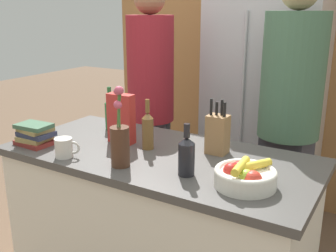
{
  "coord_description": "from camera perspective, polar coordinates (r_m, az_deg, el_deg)",
  "views": [
    {
      "loc": [
        1.02,
        -1.6,
        1.61
      ],
      "look_at": [
        0.0,
        0.1,
        1.02
      ],
      "focal_mm": 42.0,
      "sensor_mm": 36.0,
      "label": 1
    }
  ],
  "objects": [
    {
      "name": "kitchen_island",
      "position": [
        2.23,
        -1.31,
        -14.76
      ],
      "size": [
        1.61,
        0.76,
        0.9
      ],
      "color": "silver",
      "rests_on": "ground_plane"
    },
    {
      "name": "back_wall_wood",
      "position": [
        3.4,
        13.69,
        10.93
      ],
      "size": [
        2.81,
        0.12,
        2.6
      ],
      "color": "#9E6B3D",
      "rests_on": "ground_plane"
    },
    {
      "name": "coffee_mug",
      "position": [
        2.03,
        -14.8,
        -3.06
      ],
      "size": [
        0.12,
        0.09,
        0.1
      ],
      "color": "silver",
      "rests_on": "kitchen_island"
    },
    {
      "name": "cereal_box",
      "position": [
        2.16,
        -6.8,
        1.09
      ],
      "size": [
        0.15,
        0.07,
        0.27
      ],
      "color": "red",
      "rests_on": "kitchen_island"
    },
    {
      "name": "bottle_wine",
      "position": [
        2.06,
        -2.95,
        -0.52
      ],
      "size": [
        0.06,
        0.06,
        0.27
      ],
      "color": "brown",
      "rests_on": "kitchen_island"
    },
    {
      "name": "bottle_vinegar",
      "position": [
        1.74,
        2.7,
        -4.25
      ],
      "size": [
        0.07,
        0.07,
        0.24
      ],
      "color": "black",
      "rests_on": "kitchen_island"
    },
    {
      "name": "fruit_bowl",
      "position": [
        1.67,
        11.09,
        -7.11
      ],
      "size": [
        0.26,
        0.26,
        0.11
      ],
      "color": "silver",
      "rests_on": "kitchen_island"
    },
    {
      "name": "refrigerator",
      "position": [
        3.07,
        13.82,
        4.12
      ],
      "size": [
        0.81,
        0.63,
        1.94
      ],
      "color": "#B7B7BC",
      "rests_on": "ground_plane"
    },
    {
      "name": "bottle_oil",
      "position": [
        2.42,
        -8.41,
        1.89
      ],
      "size": [
        0.06,
        0.06,
        0.27
      ],
      "color": "#286633",
      "rests_on": "kitchen_island"
    },
    {
      "name": "person_at_sink",
      "position": [
        2.75,
        -2.51,
        4.05
      ],
      "size": [
        0.32,
        0.32,
        1.78
      ],
      "rotation": [
        0.0,
        0.0,
        0.36
      ],
      "color": "#383842",
      "rests_on": "ground_plane"
    },
    {
      "name": "flower_vase",
      "position": [
        1.84,
        -7.0,
        -1.9
      ],
      "size": [
        0.09,
        0.09,
        0.38
      ],
      "color": "#4C2D1E",
      "rests_on": "kitchen_island"
    },
    {
      "name": "knife_block",
      "position": [
        2.01,
        7.21,
        -1.1
      ],
      "size": [
        0.1,
        0.09,
        0.28
      ],
      "color": "olive",
      "rests_on": "kitchen_island"
    },
    {
      "name": "person_in_blue",
      "position": [
        2.45,
        17.19,
        1.93
      ],
      "size": [
        0.36,
        0.36,
        1.81
      ],
      "rotation": [
        0.0,
        0.0,
        -0.21
      ],
      "color": "#383842",
      "rests_on": "ground_plane"
    },
    {
      "name": "book_stack",
      "position": [
        2.25,
        -18.74,
        -1.17
      ],
      "size": [
        0.2,
        0.16,
        0.12
      ],
      "color": "maroon",
      "rests_on": "kitchen_island"
    }
  ]
}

